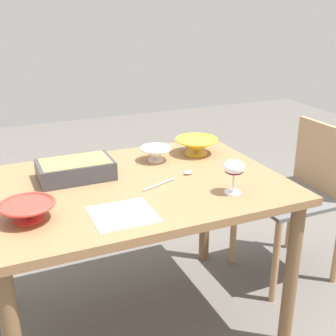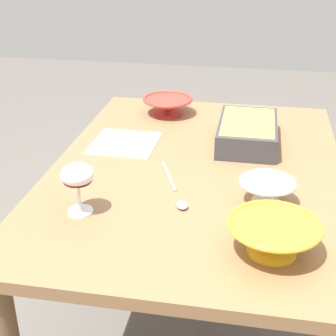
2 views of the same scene
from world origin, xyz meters
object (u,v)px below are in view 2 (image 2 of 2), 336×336
(wine_glass, at_px, (77,178))
(casserole_dish, at_px, (247,131))
(small_bowl, at_px, (267,190))
(dining_table, at_px, (196,194))
(serving_bowl, at_px, (273,236))
(serving_spoon, at_px, (177,193))
(napkin, at_px, (124,143))
(mixing_bowl, at_px, (168,105))

(wine_glass, bearing_deg, casserole_dish, -37.29)
(casserole_dish, bearing_deg, small_bowl, -170.46)
(dining_table, distance_m, wine_glass, 0.46)
(dining_table, xyz_separation_m, wine_glass, (-0.32, 0.26, 0.20))
(dining_table, distance_m, casserole_dish, 0.29)
(dining_table, height_order, serving_bowl, serving_bowl)
(dining_table, bearing_deg, serving_spoon, 170.12)
(dining_table, bearing_deg, napkin, 62.77)
(small_bowl, distance_m, serving_spoon, 0.25)
(small_bowl, relative_size, napkin, 0.67)
(small_bowl, relative_size, serving_spoon, 0.55)
(dining_table, relative_size, serving_bowl, 5.82)
(casserole_dish, xyz_separation_m, napkin, (-0.08, 0.41, -0.04))
(casserole_dish, bearing_deg, napkin, 100.40)
(mixing_bowl, bearing_deg, wine_glass, 173.43)
(dining_table, distance_m, serving_bowl, 0.49)
(casserole_dish, relative_size, napkin, 1.40)
(small_bowl, bearing_deg, mixing_bowl, 31.19)
(casserole_dish, relative_size, serving_spoon, 1.15)
(small_bowl, distance_m, napkin, 0.58)
(serving_bowl, xyz_separation_m, napkin, (0.55, 0.49, -0.04))
(wine_glass, bearing_deg, napkin, 0.45)
(wine_glass, height_order, napkin, wine_glass)
(dining_table, xyz_separation_m, serving_bowl, (-0.41, -0.22, 0.14))
(dining_table, distance_m, serving_spoon, 0.22)
(dining_table, height_order, wine_glass, wine_glass)
(wine_glass, height_order, small_bowl, wine_glass)
(dining_table, xyz_separation_m, mixing_bowl, (0.45, 0.18, 0.13))
(casserole_dish, bearing_deg, dining_table, 146.15)
(small_bowl, height_order, serving_bowl, serving_bowl)
(serving_bowl, distance_m, serving_spoon, 0.34)
(mixing_bowl, xyz_separation_m, small_bowl, (-0.64, -0.39, 0.00))
(dining_table, bearing_deg, casserole_dish, -33.85)
(serving_spoon, distance_m, napkin, 0.40)
(casserole_dish, distance_m, mixing_bowl, 0.40)
(wine_glass, xyz_separation_m, serving_bowl, (-0.09, -0.49, -0.06))
(small_bowl, relative_size, serving_bowl, 0.71)
(napkin, bearing_deg, dining_table, -117.23)
(casserole_dish, bearing_deg, serving_bowl, -172.53)
(dining_table, relative_size, napkin, 5.52)
(serving_bowl, height_order, napkin, serving_bowl)
(wine_glass, relative_size, napkin, 0.62)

